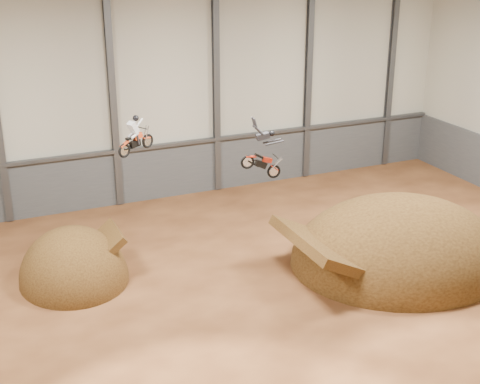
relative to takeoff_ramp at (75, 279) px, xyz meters
name	(u,v)px	position (x,y,z in m)	size (l,w,h in m)	color
floor	(269,303)	(7.85, -5.91, 0.00)	(40.00, 40.00, 0.00)	#4E2914
back_wall	(165,90)	(7.85, 9.09, 7.00)	(40.00, 0.10, 14.00)	beige
lower_band_back	(169,171)	(7.85, 8.99, 1.75)	(39.80, 0.18, 3.50)	#4B4E52
steel_rail	(168,145)	(7.85, 8.84, 3.55)	(39.80, 0.35, 0.20)	#47494F
steel_column_2	(113,96)	(4.52, 8.89, 7.00)	(0.40, 0.36, 13.90)	#47494F
steel_column_3	(216,86)	(11.18, 8.89, 7.00)	(0.40, 0.36, 13.90)	#47494F
steel_column_4	(308,78)	(17.85, 8.89, 7.00)	(0.40, 0.36, 13.90)	#47494F
steel_column_5	(391,71)	(24.52, 8.89, 7.00)	(0.40, 0.36, 13.90)	#47494F
takeoff_ramp	(75,279)	(0.00, 0.00, 0.00)	(5.30, 6.11, 5.30)	#36210D
landing_ramp	(398,261)	(15.89, -4.74, 0.00)	(11.52, 10.19, 6.65)	#36210D
fmx_rider_a	(136,133)	(3.51, -0.04, 7.15)	(2.19, 0.83, 1.98)	#C23D18
fmx_rider_b	(258,149)	(8.42, -3.33, 6.66)	(2.77, 0.79, 2.38)	#B62310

